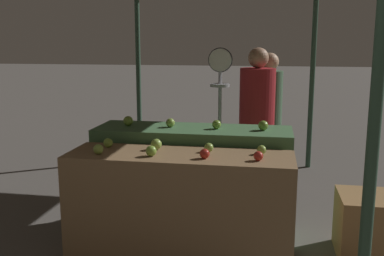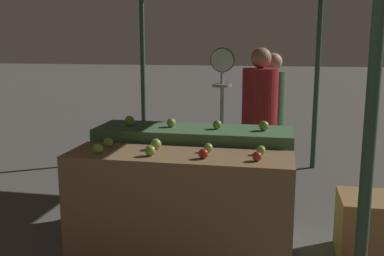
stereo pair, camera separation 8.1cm
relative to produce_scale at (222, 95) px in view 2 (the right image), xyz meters
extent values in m
cylinder|color=#33513D|center=(1.07, -2.08, 0.01)|extent=(0.07, 0.07, 2.43)
cylinder|color=#33513D|center=(-1.40, 1.77, 0.01)|extent=(0.07, 0.07, 2.43)
cylinder|color=#33513D|center=(1.07, 1.77, 0.01)|extent=(0.07, 0.07, 2.43)
cube|color=olive|center=(-0.17, -1.25, -0.76)|extent=(1.76, 0.55, 0.89)
cube|color=#4C7A4C|center=(-0.17, -0.65, -0.72)|extent=(1.76, 0.55, 0.98)
sphere|color=#8EB247|center=(-0.79, -1.36, -0.28)|extent=(0.08, 0.08, 0.08)
sphere|color=#7AA338|center=(-0.37, -1.36, -0.28)|extent=(0.08, 0.08, 0.08)
sphere|color=#AD281E|center=(0.04, -1.36, -0.28)|extent=(0.08, 0.08, 0.08)
sphere|color=#B72D23|center=(0.44, -1.35, -0.28)|extent=(0.07, 0.07, 0.07)
sphere|color=#84AD3D|center=(-0.79, -1.14, -0.28)|extent=(0.08, 0.08, 0.08)
sphere|color=#8EB247|center=(-0.38, -1.15, -0.27)|extent=(0.09, 0.09, 0.09)
sphere|color=#8EB247|center=(0.05, -1.15, -0.28)|extent=(0.07, 0.07, 0.07)
sphere|color=#8EB247|center=(0.46, -1.15, -0.28)|extent=(0.07, 0.07, 0.07)
sphere|color=#84AD3D|center=(-0.78, -0.64, -0.18)|extent=(0.09, 0.09, 0.09)
sphere|color=#8EB247|center=(-0.38, -0.65, -0.19)|extent=(0.08, 0.08, 0.08)
sphere|color=#7AA338|center=(0.05, -0.66, -0.19)|extent=(0.08, 0.08, 0.08)
sphere|color=#7AA338|center=(0.46, -0.65, -0.18)|extent=(0.09, 0.09, 0.09)
cylinder|color=#99999E|center=(0.00, 0.01, -0.41)|extent=(0.04, 0.04, 1.59)
cylinder|color=black|center=(0.00, 0.01, 0.36)|extent=(0.25, 0.01, 0.25)
cylinder|color=silver|center=(0.00, -0.01, 0.36)|extent=(0.23, 0.02, 0.23)
cylinder|color=#99999E|center=(0.00, -0.01, 0.17)|extent=(0.01, 0.01, 0.14)
cylinder|color=#99999E|center=(0.00, -0.01, 0.10)|extent=(0.20, 0.20, 0.03)
cube|color=#2D2D38|center=(0.37, 0.35, -0.82)|extent=(0.34, 0.29, 0.78)
cylinder|color=maroon|center=(0.37, 0.35, -0.08)|extent=(0.52, 0.52, 0.68)
sphere|color=tan|center=(0.37, 0.35, 0.37)|extent=(0.22, 0.22, 0.22)
cube|color=#2D2D38|center=(0.49, 0.84, -0.83)|extent=(0.25, 0.16, 0.75)
cylinder|color=#476B4C|center=(0.49, 0.84, -0.13)|extent=(0.34, 0.34, 0.65)
sphere|color=tan|center=(0.49, 0.84, 0.31)|extent=(0.21, 0.21, 0.21)
cube|color=#9E7547|center=(1.35, -0.90, -0.95)|extent=(0.52, 0.52, 0.52)
camera|label=1|loc=(0.52, -4.56, 0.54)|focal=42.00mm
camera|label=2|loc=(0.59, -4.55, 0.54)|focal=42.00mm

